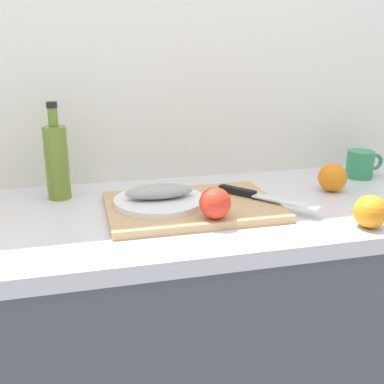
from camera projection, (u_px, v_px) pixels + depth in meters
back_wall at (132, 67)px, 1.38m from camera, size 3.20×0.05×2.50m
kitchen_counter at (157, 357)px, 1.33m from camera, size 2.00×0.60×0.90m
cutting_board at (192, 207)px, 1.20m from camera, size 0.44×0.31×0.02m
white_plate at (160, 201)px, 1.18m from camera, size 0.24×0.24×0.01m
fish_fillet at (160, 192)px, 1.17m from camera, size 0.18×0.08×0.04m
chef_knife at (254, 195)px, 1.23m from camera, size 0.21×0.24×0.02m
tomato_0 at (215, 203)px, 1.08m from camera, size 0.08×0.08×0.08m
olive_oil_bottle at (57, 161)px, 1.26m from camera, size 0.06×0.06×0.27m
coffee_mug_2 at (361, 164)px, 1.49m from camera, size 0.13×0.09×0.09m
orange_0 at (370, 212)px, 1.07m from camera, size 0.08×0.08×0.08m
orange_3 at (332, 177)px, 1.34m from camera, size 0.08×0.08×0.08m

